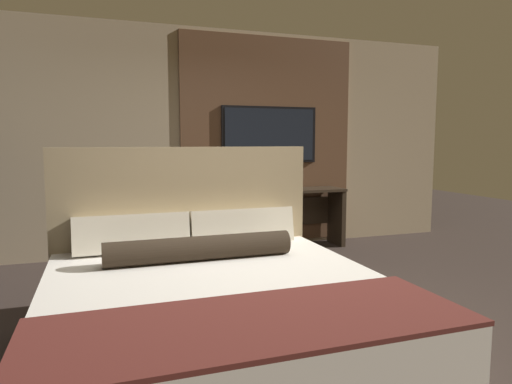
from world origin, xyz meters
name	(u,v)px	position (x,y,z in m)	size (l,w,h in m)	color
ground_plane	(275,324)	(0.00, 0.00, 0.00)	(16.00, 16.00, 0.00)	#332823
wall_back_tv_panel	(210,141)	(0.12, 2.59, 1.40)	(7.20, 0.09, 2.80)	tan
bed	(214,312)	(-0.59, -0.47, 0.34)	(2.04, 2.15, 1.35)	#33281E
desk	(274,209)	(0.90, 2.34, 0.53)	(1.85, 0.45, 0.78)	#2D2319
tv	(270,135)	(0.90, 2.52, 1.48)	(1.31, 0.04, 0.74)	black
desk_chair	(265,216)	(0.56, 1.76, 0.53)	(0.57, 0.57, 0.89)	#38333D
vase_tall	(275,176)	(0.92, 2.35, 0.95)	(0.13, 0.13, 0.35)	#333338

